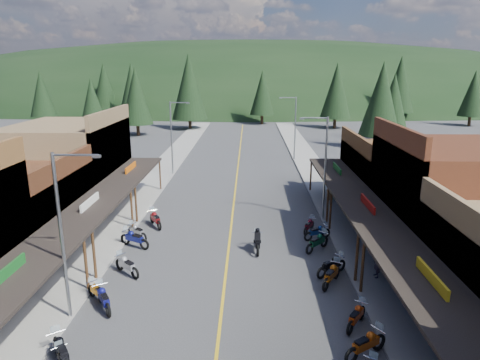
# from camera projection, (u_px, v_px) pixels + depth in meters

# --- Properties ---
(ground) EXTENTS (220.00, 220.00, 0.00)m
(ground) POSITION_uv_depth(u_px,v_px,m) (227.00, 264.00, 25.88)
(ground) COLOR #38383A
(ground) RESTS_ON ground
(centerline) EXTENTS (0.15, 90.00, 0.01)m
(centerline) POSITION_uv_depth(u_px,v_px,m) (236.00, 180.00, 45.21)
(centerline) COLOR gold
(centerline) RESTS_ON ground
(sidewalk_west) EXTENTS (3.40, 94.00, 0.15)m
(sidewalk_west) POSITION_uv_depth(u_px,v_px,m) (155.00, 179.00, 45.37)
(sidewalk_west) COLOR gray
(sidewalk_west) RESTS_ON ground
(sidewalk_east) EXTENTS (3.40, 94.00, 0.15)m
(sidewalk_east) POSITION_uv_depth(u_px,v_px,m) (319.00, 179.00, 45.02)
(sidewalk_east) COLOR gray
(sidewalk_east) RESTS_ON ground
(shop_west_2) EXTENTS (10.90, 9.00, 6.20)m
(shop_west_2) POSITION_uv_depth(u_px,v_px,m) (12.00, 213.00, 27.15)
(shop_west_2) COLOR #3F2111
(shop_west_2) RESTS_ON ground
(shop_west_3) EXTENTS (10.90, 10.20, 8.20)m
(shop_west_3) POSITION_uv_depth(u_px,v_px,m) (71.00, 165.00, 36.18)
(shop_west_3) COLOR brown
(shop_west_3) RESTS_ON ground
(shop_east_2) EXTENTS (10.90, 9.00, 8.20)m
(shop_east_2) POSITION_uv_depth(u_px,v_px,m) (451.00, 201.00, 26.34)
(shop_east_2) COLOR #562B19
(shop_east_2) RESTS_ON ground
(shop_east_3) EXTENTS (10.90, 10.20, 6.20)m
(shop_east_3) POSITION_uv_depth(u_px,v_px,m) (397.00, 178.00, 35.88)
(shop_east_3) COLOR #4C2D16
(shop_east_3) RESTS_ON ground
(streetlight_0) EXTENTS (2.16, 0.18, 8.00)m
(streetlight_0) POSITION_uv_depth(u_px,v_px,m) (64.00, 230.00, 19.08)
(streetlight_0) COLOR gray
(streetlight_0) RESTS_ON ground
(streetlight_1) EXTENTS (2.16, 0.18, 8.00)m
(streetlight_1) POSITION_uv_depth(u_px,v_px,m) (173.00, 135.00, 46.15)
(streetlight_1) COLOR gray
(streetlight_1) RESTS_ON ground
(streetlight_2) EXTENTS (2.16, 0.18, 8.00)m
(streetlight_2) POSITION_uv_depth(u_px,v_px,m) (323.00, 164.00, 32.33)
(streetlight_2) COLOR gray
(streetlight_2) RESTS_ON ground
(streetlight_3) EXTENTS (2.16, 0.18, 8.00)m
(streetlight_3) POSITION_uv_depth(u_px,v_px,m) (294.00, 125.00, 53.60)
(streetlight_3) COLOR gray
(streetlight_3) RESTS_ON ground
(ridge_hill) EXTENTS (310.00, 140.00, 60.00)m
(ridge_hill) POSITION_uv_depth(u_px,v_px,m) (246.00, 100.00, 156.37)
(ridge_hill) COLOR black
(ridge_hill) RESTS_ON ground
(pine_0) EXTENTS (5.04, 5.04, 11.00)m
(pine_0) POSITION_uv_depth(u_px,v_px,m) (42.00, 93.00, 84.96)
(pine_0) COLOR black
(pine_0) RESTS_ON ground
(pine_1) EXTENTS (5.88, 5.88, 12.50)m
(pine_1) POSITION_uv_depth(u_px,v_px,m) (132.00, 88.00, 92.18)
(pine_1) COLOR black
(pine_1) RESTS_ON ground
(pine_2) EXTENTS (6.72, 6.72, 14.00)m
(pine_2) POSITION_uv_depth(u_px,v_px,m) (189.00, 87.00, 80.11)
(pine_2) COLOR black
(pine_2) RESTS_ON ground
(pine_3) EXTENTS (5.04, 5.04, 11.00)m
(pine_3) POSITION_uv_depth(u_px,v_px,m) (262.00, 93.00, 87.94)
(pine_3) COLOR black
(pine_3) RESTS_ON ground
(pine_4) EXTENTS (5.88, 5.88, 12.50)m
(pine_4) POSITION_uv_depth(u_px,v_px,m) (336.00, 90.00, 81.66)
(pine_4) COLOR black
(pine_4) RESTS_ON ground
(pine_5) EXTENTS (6.72, 6.72, 14.00)m
(pine_5) POSITION_uv_depth(u_px,v_px,m) (400.00, 84.00, 92.75)
(pine_5) COLOR black
(pine_5) RESTS_ON ground
(pine_6) EXTENTS (5.04, 5.04, 11.00)m
(pine_6) POSITION_uv_depth(u_px,v_px,m) (473.00, 93.00, 85.16)
(pine_6) COLOR black
(pine_6) RESTS_ON ground
(pine_7) EXTENTS (5.88, 5.88, 12.50)m
(pine_7) POSITION_uv_depth(u_px,v_px,m) (104.00, 87.00, 98.14)
(pine_7) COLOR black
(pine_7) RESTS_ON ground
(pine_8) EXTENTS (4.48, 4.48, 10.00)m
(pine_8) POSITION_uv_depth(u_px,v_px,m) (92.00, 106.00, 63.46)
(pine_8) COLOR black
(pine_8) RESTS_ON ground
(pine_9) EXTENTS (4.93, 4.93, 10.80)m
(pine_9) POSITION_uv_depth(u_px,v_px,m) (393.00, 101.00, 67.26)
(pine_9) COLOR black
(pine_9) RESTS_ON ground
(pine_10) EXTENTS (5.38, 5.38, 11.60)m
(pine_10) POSITION_uv_depth(u_px,v_px,m) (136.00, 96.00, 72.84)
(pine_10) COLOR black
(pine_10) RESTS_ON ground
(pine_11) EXTENTS (5.82, 5.82, 12.40)m
(pine_11) POSITION_uv_depth(u_px,v_px,m) (381.00, 99.00, 60.37)
(pine_11) COLOR black
(pine_11) RESTS_ON ground
(bike_west_4) EXTENTS (1.99, 2.32, 1.32)m
(bike_west_4) POSITION_uv_depth(u_px,v_px,m) (61.00, 350.00, 16.93)
(bike_west_4) COLOR black
(bike_west_4) RESTS_ON ground
(bike_west_5) EXTENTS (1.81, 2.27, 1.27)m
(bike_west_5) POSITION_uv_depth(u_px,v_px,m) (104.00, 298.00, 20.84)
(bike_west_5) COLOR navy
(bike_west_5) RESTS_ON ground
(bike_west_6) EXTENTS (1.88, 1.79, 1.11)m
(bike_west_6) POSITION_uv_depth(u_px,v_px,m) (98.00, 292.00, 21.57)
(bike_west_6) COLOR #CB750E
(bike_west_6) RESTS_ON ground
(bike_west_7) EXTENTS (2.15, 2.03, 1.27)m
(bike_west_7) POSITION_uv_depth(u_px,v_px,m) (127.00, 265.00, 24.35)
(bike_west_7) COLOR #A9A8AE
(bike_west_7) RESTS_ON ground
(bike_west_8) EXTENTS (2.43, 1.79, 1.34)m
(bike_west_8) POSITION_uv_depth(u_px,v_px,m) (134.00, 238.00, 28.06)
(bike_west_8) COLOR navy
(bike_west_8) RESTS_ON ground
(bike_west_9) EXTENTS (2.01, 1.90, 1.19)m
(bike_west_9) POSITION_uv_depth(u_px,v_px,m) (137.00, 231.00, 29.44)
(bike_west_9) COLOR gray
(bike_west_9) RESTS_ON ground
(bike_west_10) EXTENTS (1.82, 2.36, 1.31)m
(bike_west_10) POSITION_uv_depth(u_px,v_px,m) (155.00, 218.00, 31.72)
(bike_west_10) COLOR maroon
(bike_west_10) RESTS_ON ground
(bike_east_4) EXTENTS (2.31, 1.89, 1.30)m
(bike_east_4) POSITION_uv_depth(u_px,v_px,m) (366.00, 343.00, 17.38)
(bike_east_4) COLOR #B0450C
(bike_east_4) RESTS_ON ground
(bike_east_5) EXTENTS (1.72, 2.09, 1.18)m
(bike_east_5) POSITION_uv_depth(u_px,v_px,m) (356.00, 315.00, 19.44)
(bike_east_5) COLOR #B8390D
(bike_east_5) RESTS_ON ground
(bike_east_6) EXTENTS (1.85, 2.36, 1.31)m
(bike_east_6) POSITION_uv_depth(u_px,v_px,m) (331.00, 274.00, 23.19)
(bike_east_6) COLOR #A34B0B
(bike_east_6) RESTS_ON ground
(bike_east_7) EXTENTS (2.21, 1.91, 1.26)m
(bike_east_7) POSITION_uv_depth(u_px,v_px,m) (332.00, 265.00, 24.30)
(bike_east_7) COLOR black
(bike_east_7) RESTS_ON ground
(bike_east_8) EXTENTS (2.13, 2.20, 1.31)m
(bike_east_8) POSITION_uv_depth(u_px,v_px,m) (317.00, 241.00, 27.55)
(bike_east_8) COLOR #0C3E24
(bike_east_8) RESTS_ON ground
(bike_east_9) EXTENTS (2.16, 1.54, 1.18)m
(bike_east_9) POSITION_uv_depth(u_px,v_px,m) (317.00, 231.00, 29.37)
(bike_east_9) COLOR navy
(bike_east_9) RESTS_ON ground
(bike_east_10) EXTENTS (1.44, 2.00, 1.10)m
(bike_east_10) POSITION_uv_depth(u_px,v_px,m) (309.00, 225.00, 30.71)
(bike_east_10) COLOR maroon
(bike_east_10) RESTS_ON ground
(rider_on_bike) EXTENTS (0.80, 2.23, 1.68)m
(rider_on_bike) POSITION_uv_depth(u_px,v_px,m) (257.00, 241.00, 27.48)
(rider_on_bike) COLOR black
(rider_on_bike) RESTS_ON ground
(pedestrian_east_a) EXTENTS (0.44, 0.67, 1.84)m
(pedestrian_east_a) POSITION_uv_depth(u_px,v_px,m) (378.00, 262.00, 23.71)
(pedestrian_east_a) COLOR #242031
(pedestrian_east_a) RESTS_ON sidewalk_east
(pedestrian_east_b) EXTENTS (0.92, 0.88, 1.67)m
(pedestrian_east_b) POSITION_uv_depth(u_px,v_px,m) (329.00, 191.00, 37.69)
(pedestrian_east_b) COLOR brown
(pedestrian_east_b) RESTS_ON sidewalk_east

